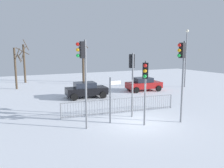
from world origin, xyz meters
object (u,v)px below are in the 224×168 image
traffic_light_foreground_right (83,65)px  bare_tree_right (16,67)px  traffic_light_mid_right (145,79)px  traffic_light_foreground_left (132,70)px  direction_sign_post (111,97)px  car_red_trailing (144,84)px  street_lamp (186,52)px  car_black_near (86,90)px  bare_tree_centre (83,61)px  traffic_light_rear_left (182,64)px  bare_tree_left (24,62)px

traffic_light_foreground_right → bare_tree_right: bearing=11.2°
traffic_light_mid_right → traffic_light_foreground_left: size_ratio=0.90×
direction_sign_post → car_red_trailing: size_ratio=0.72×
traffic_light_foreground_left → direction_sign_post: size_ratio=1.51×
traffic_light_foreground_right → street_lamp: street_lamp is taller
street_lamp → car_black_near: bearing=-177.1°
traffic_light_foreground_left → bare_tree_centre: (2.11, 16.77, -0.24)m
traffic_light_foreground_left → street_lamp: bearing=38.7°
traffic_light_foreground_right → direction_sign_post: 2.80m
traffic_light_foreground_right → car_red_trailing: 13.19m
traffic_light_rear_left → bare_tree_left: (-7.28, 22.04, -0.83)m
traffic_light_mid_right → bare_tree_left: bare_tree_left is taller
traffic_light_rear_left → traffic_light_foreground_left: (-2.01, 2.42, -0.50)m
traffic_light_mid_right → traffic_light_rear_left: bearing=-151.5°
direction_sign_post → bare_tree_centre: (3.90, 17.38, 1.30)m
traffic_light_foreground_left → bare_tree_right: (-6.49, 14.76, -0.59)m
car_red_trailing → direction_sign_post: bearing=-129.3°
bare_tree_left → bare_tree_right: (-1.21, -4.86, -0.26)m
direction_sign_post → bare_tree_centre: bearing=72.1°
bare_tree_centre → traffic_light_foreground_right: bearing=-108.0°
car_black_near → street_lamp: size_ratio=0.57×
street_lamp → traffic_light_mid_right: bearing=-141.8°
traffic_light_mid_right → bare_tree_left: size_ratio=0.66×
car_black_near → street_lamp: (12.73, 0.64, 3.40)m
car_red_trailing → bare_tree_left: size_ratio=0.67×
traffic_light_foreground_left → car_black_near: 7.35m
bare_tree_right → traffic_light_mid_right: bearing=-69.7°
bare_tree_centre → bare_tree_right: 8.83m
street_lamp → bare_tree_centre: 13.49m
bare_tree_left → direction_sign_post: bearing=-80.2°
traffic_light_mid_right → traffic_light_foreground_right: bearing=21.6°
bare_tree_left → bare_tree_right: bare_tree_left is taller
traffic_light_foreground_right → street_lamp: bearing=-60.2°
traffic_light_foreground_left → direction_sign_post: (-1.79, -0.61, -1.54)m
direction_sign_post → car_red_trailing: (7.77, 8.17, -0.82)m
traffic_light_foreground_right → bare_tree_left: size_ratio=0.86×
car_red_trailing → bare_tree_centre: bare_tree_centre is taller
traffic_light_foreground_left → bare_tree_left: size_ratio=0.74×
traffic_light_foreground_left → bare_tree_left: 20.31m
street_lamp → bare_tree_right: 19.79m
traffic_light_rear_left → car_black_near: bearing=12.8°
car_red_trailing → traffic_light_rear_left: bearing=-107.4°
car_red_trailing → traffic_light_foreground_left: bearing=-124.0°
traffic_light_rear_left → bare_tree_left: bearing=14.0°
traffic_light_mid_right → direction_sign_post: size_ratio=1.36×
car_black_near → bare_tree_centre: bare_tree_centre is taller
traffic_light_foreground_right → car_red_trailing: size_ratio=1.28×
car_red_trailing → street_lamp: bearing=4.1°
street_lamp → car_red_trailing: bearing=179.9°
traffic_light_rear_left → traffic_light_foreground_left: traffic_light_rear_left is taller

